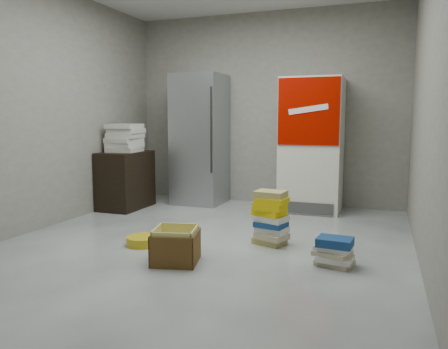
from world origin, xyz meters
TOP-DOWN VIEW (x-y plane):
  - ground at (0.00, 0.00)m, footprint 5.00×5.00m
  - room_shell at (0.00, 0.00)m, footprint 4.04×5.04m
  - steel_fridge at (-0.90, 2.13)m, footprint 0.70×0.72m
  - coke_cooler at (0.75, 2.12)m, footprint 0.80×0.73m
  - wood_shelf at (-1.73, 1.40)m, footprint 0.50×0.80m
  - supply_box_stack at (-1.72, 1.39)m, footprint 0.44×0.45m
  - phonebook_stack_main at (0.63, 0.34)m, footprint 0.39×0.35m
  - phonebook_stack_side at (1.30, -0.11)m, footprint 0.37×0.32m
  - cardboard_box at (-0.02, -0.49)m, footprint 0.46×0.46m
  - bucket_lid at (-0.57, -0.13)m, footprint 0.37×0.37m

SIDE VIEW (x-z plane):
  - ground at x=0.00m, z-range 0.00..0.00m
  - bucket_lid at x=-0.57m, z-range 0.00..0.09m
  - phonebook_stack_side at x=1.30m, z-range 0.00..0.25m
  - cardboard_box at x=-0.02m, z-range -0.03..0.28m
  - phonebook_stack_main at x=0.63m, z-range 0.00..0.55m
  - wood_shelf at x=-1.73m, z-range 0.00..0.80m
  - coke_cooler at x=0.75m, z-range 0.00..1.80m
  - steel_fridge at x=-0.90m, z-range 0.00..1.90m
  - supply_box_stack at x=-1.72m, z-range 0.80..1.19m
  - room_shell at x=0.00m, z-range 0.39..3.21m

